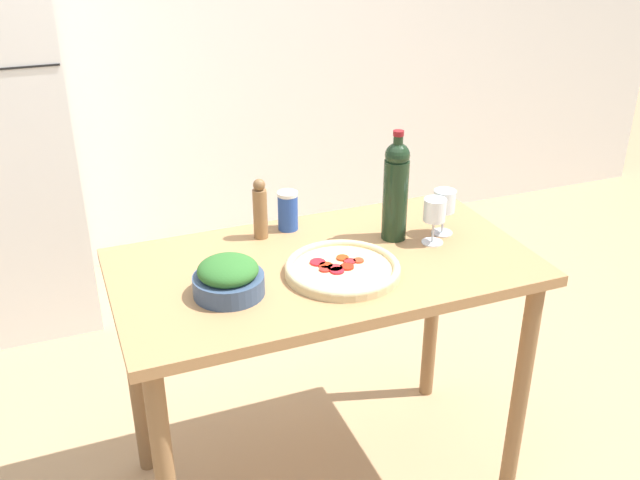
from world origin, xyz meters
TOP-DOWN VIEW (x-y plane):
  - ground_plane at (0.00, 0.00)m, footprint 14.00×14.00m
  - wall_back at (0.00, 2.02)m, footprint 6.40×0.08m
  - prep_counter at (0.00, 0.00)m, footprint 1.29×0.70m
  - wine_bottle at (0.28, 0.08)m, footprint 0.08×0.08m
  - wine_glass_near at (0.38, -0.01)m, footprint 0.07×0.07m
  - wine_glass_far at (0.45, 0.05)m, footprint 0.07×0.07m
  - pepper_mill at (-0.13, 0.24)m, footprint 0.05×0.05m
  - salad_bowl at (-0.32, -0.08)m, footprint 0.20×0.20m
  - homemade_pizza at (0.02, -0.09)m, footprint 0.35×0.35m
  - salt_canister at (-0.02, 0.27)m, footprint 0.07×0.07m

SIDE VIEW (x-z plane):
  - ground_plane at x=0.00m, z-range 0.00..0.00m
  - prep_counter at x=0.00m, z-range 0.32..1.20m
  - homemade_pizza at x=0.02m, z-range 0.89..0.92m
  - salad_bowl at x=-0.32m, z-range 0.88..0.99m
  - salt_canister at x=-0.02m, z-range 0.89..1.02m
  - pepper_mill at x=-0.13m, z-range 0.88..1.09m
  - wine_glass_near at x=0.38m, z-range 0.92..1.07m
  - wine_glass_far at x=0.45m, z-range 0.92..1.07m
  - wine_bottle at x=0.28m, z-range 0.88..1.24m
  - wall_back at x=0.00m, z-range 0.00..2.60m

